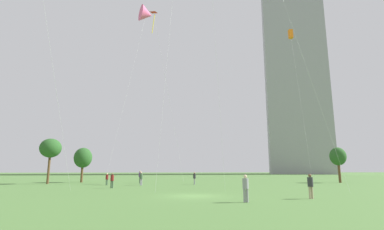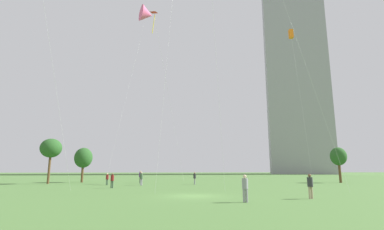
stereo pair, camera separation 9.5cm
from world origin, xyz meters
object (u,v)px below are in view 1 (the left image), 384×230
Objects in this scene: person_standing_1 at (141,178)px; person_standing_5 at (107,178)px; person_standing_0 at (194,177)px; kite_flying_3 at (154,17)px; park_tree_1 at (338,157)px; person_standing_2 at (112,179)px; kite_flying_1 at (291,34)px; kite_flying_4 at (146,14)px; person_standing_3 at (140,176)px; distant_highrise_0 at (294,69)px; person_standing_4 at (310,184)px; park_tree_0 at (51,148)px; park_tree_2 at (83,158)px; person_standing_6 at (246,186)px.

person_standing_1 is 1.12× the size of person_standing_5.
kite_flying_3 is at bearing 62.07° from person_standing_0.
park_tree_1 is (29.42, 0.63, -22.52)m from kite_flying_3.
person_standing_5 is at bearing 91.09° from person_standing_2.
kite_flying_1 reaches higher than person_standing_0.
person_standing_5 is at bearing -171.40° from kite_flying_1.
park_tree_1 is at bearing 150.88° from person_standing_1.
person_standing_5 is at bearing -110.42° from kite_flying_4.
park_tree_1 is (6.30, -0.07, -20.62)m from kite_flying_1.
park_tree_1 reaches higher than person_standing_3.
person_standing_5 is at bearing -111.97° from distant_highrise_0.
kite_flying_1 reaches higher than person_standing_4.
person_standing_3 is 0.07× the size of kite_flying_3.
park_tree_2 is (3.50, 4.21, -1.23)m from park_tree_0.
person_standing_3 is at bearing -17.21° from park_tree_2.
person_standing_5 is 0.02× the size of distant_highrise_0.
person_standing_1 is at bearing -19.16° from park_tree_0.
distant_highrise_0 reaches higher than park_tree_0.
park_tree_2 is at bearing 174.44° from park_tree_1.
person_standing_2 is (-2.72, -5.16, -0.05)m from person_standing_1.
kite_flying_3 reaches higher than park_tree_0.
person_standing_0 is 0.26× the size of park_tree_0.
park_tree_0 is 44.06m from park_tree_1.
person_standing_6 is 37.44m from kite_flying_1.
person_standing_0 is at bearing -23.79° from kite_flying_3.
person_standing_3 is at bearing -121.13° from person_standing_1.
person_standing_0 is 31.69m from kite_flying_4.
park_tree_2 reaches higher than person_standing_3.
kite_flying_4 is 5.82× the size of park_tree_1.
kite_flying_4 is at bearing -114.04° from distant_highrise_0.
person_standing_1 is at bearing -167.88° from kite_flying_1.
kite_flying_1 is 4.65× the size of park_tree_1.
park_tree_1 is at bearing 133.44° from person_standing_5.
person_standing_5 is 0.05× the size of kite_flying_4.
kite_flying_4 is at bearing 7.74° from park_tree_2.
person_standing_1 is at bearing -84.07° from kite_flying_4.
person_standing_2 is 16.35m from park_tree_2.
person_standing_2 is 33.22m from kite_flying_4.
person_standing_2 is 0.30× the size of park_tree_2.
kite_flying_1 is 0.80× the size of kite_flying_4.
person_standing_2 is 11.39m from person_standing_3.
park_tree_0 is at bearing -129.73° from park_tree_2.
person_standing_1 is 34.00m from kite_flying_1.
park_tree_0 reaches higher than person_standing_2.
kite_flying_1 is 21.56m from park_tree_1.
person_standing_5 is (-4.59, 0.82, -0.11)m from person_standing_1.
kite_flying_1 reaches higher than person_standing_2.
person_standing_0 is at bearing -171.52° from park_tree_1.
kite_flying_3 is 4.23× the size of park_tree_0.
person_standing_2 is at bearing 53.82° from person_standing_5.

